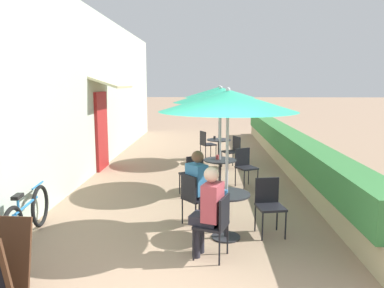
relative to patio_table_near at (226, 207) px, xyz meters
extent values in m
cube|color=#B2C1AD|center=(-3.33, 5.28, 1.61)|extent=(0.24, 14.53, 4.20)
cube|color=maroon|center=(-3.17, 4.56, 0.56)|extent=(0.08, 0.96, 2.10)
cube|color=beige|center=(-2.86, 4.56, 1.86)|extent=(0.78, 1.80, 0.30)
cube|color=tan|center=(1.97, 5.18, -0.26)|extent=(0.44, 13.53, 0.45)
cube|color=#387A3D|center=(1.97, 5.18, 0.24)|extent=(0.60, 12.85, 0.56)
cylinder|color=#28282D|center=(0.00, 0.00, -0.47)|extent=(0.44, 0.44, 0.02)
cylinder|color=#28282D|center=(0.00, 0.00, -0.14)|extent=(0.06, 0.06, 0.68)
cylinder|color=#28282D|center=(0.00, 0.00, 0.20)|extent=(0.71, 0.71, 0.02)
cylinder|color=#B7B7BC|center=(0.00, 0.00, 0.60)|extent=(0.04, 0.04, 2.18)
cone|color=#2DAD84|center=(0.00, 0.00, 1.59)|extent=(2.02, 2.02, 0.30)
sphere|color=#B7B7BC|center=(0.00, 0.00, 1.75)|extent=(0.07, 0.07, 0.07)
cube|color=black|center=(-0.45, 0.53, -0.04)|extent=(0.56, 0.56, 0.04)
cube|color=black|center=(-0.59, 0.41, 0.17)|extent=(0.27, 0.31, 0.42)
cylinder|color=black|center=(-0.19, 0.51, -0.26)|extent=(0.02, 0.02, 0.45)
cylinder|color=black|center=(-0.43, 0.78, -0.26)|extent=(0.02, 0.02, 0.45)
cylinder|color=black|center=(-0.47, 0.28, -0.26)|extent=(0.02, 0.02, 0.45)
cylinder|color=black|center=(-0.70, 0.55, -0.26)|extent=(0.02, 0.02, 0.45)
cylinder|color=#23232D|center=(-0.26, 0.59, -0.25)|extent=(0.11, 0.11, 0.47)
cylinder|color=#23232D|center=(-0.36, 0.71, -0.25)|extent=(0.11, 0.11, 0.47)
cube|color=#23232D|center=(-0.38, 0.59, 0.04)|extent=(0.47, 0.46, 0.12)
cube|color=teal|center=(-0.46, 0.52, 0.29)|extent=(0.39, 0.40, 0.50)
sphere|color=brown|center=(-0.45, 0.53, 0.66)|extent=(0.20, 0.20, 0.20)
cube|color=black|center=(-0.24, -0.65, -0.04)|extent=(0.51, 0.51, 0.04)
cube|color=black|center=(-0.06, -0.72, 0.17)|extent=(0.16, 0.37, 0.42)
cylinder|color=black|center=(-0.34, -0.42, -0.26)|extent=(0.02, 0.02, 0.45)
cylinder|color=black|center=(-0.47, -0.76, -0.26)|extent=(0.02, 0.02, 0.45)
cylinder|color=black|center=(0.00, -0.54, -0.26)|extent=(0.02, 0.02, 0.45)
cylinder|color=black|center=(-0.13, -0.88, -0.26)|extent=(0.02, 0.02, 0.45)
cylinder|color=#23232D|center=(-0.38, -0.52, -0.25)|extent=(0.11, 0.11, 0.47)
cylinder|color=#23232D|center=(-0.43, -0.67, -0.25)|extent=(0.11, 0.11, 0.47)
cube|color=#23232D|center=(-0.32, -0.62, 0.04)|extent=(0.44, 0.40, 0.12)
cube|color=#AD424C|center=(-0.22, -0.66, 0.29)|extent=(0.32, 0.39, 0.50)
sphere|color=beige|center=(-0.24, -0.65, 0.66)|extent=(0.20, 0.20, 0.20)
cube|color=black|center=(0.68, 0.12, -0.04)|extent=(0.46, 0.46, 0.04)
cube|color=black|center=(0.65, 0.30, 0.17)|extent=(0.38, 0.10, 0.42)
cylinder|color=black|center=(0.54, -0.09, -0.26)|extent=(0.02, 0.02, 0.45)
cylinder|color=black|center=(0.89, -0.02, -0.26)|extent=(0.02, 0.02, 0.45)
cylinder|color=black|center=(0.47, 0.27, -0.26)|extent=(0.02, 0.02, 0.45)
cylinder|color=black|center=(0.83, 0.33, -0.26)|extent=(0.02, 0.02, 0.45)
cylinder|color=teal|center=(-0.02, -0.13, 0.26)|extent=(0.07, 0.07, 0.09)
cylinder|color=#28282D|center=(-0.02, 2.50, -0.47)|extent=(0.44, 0.44, 0.02)
cylinder|color=#28282D|center=(-0.02, 2.50, -0.14)|extent=(0.06, 0.06, 0.68)
cylinder|color=#28282D|center=(-0.02, 2.50, 0.20)|extent=(0.71, 0.71, 0.02)
cylinder|color=#B7B7BC|center=(-0.02, 2.50, 0.60)|extent=(0.04, 0.04, 2.18)
cone|color=#2DAD84|center=(-0.02, 2.50, 1.59)|extent=(2.02, 2.02, 0.30)
sphere|color=#B7B7BC|center=(-0.02, 2.50, 1.75)|extent=(0.07, 0.07, 0.07)
cube|color=black|center=(-0.63, 2.17, -0.04)|extent=(0.54, 0.54, 0.04)
cube|color=black|center=(-0.54, 2.01, 0.17)|extent=(0.35, 0.21, 0.42)
cylinder|color=black|center=(-0.55, 2.42, -0.26)|extent=(0.02, 0.02, 0.45)
cylinder|color=black|center=(-0.87, 2.25, -0.26)|extent=(0.02, 0.02, 0.45)
cylinder|color=black|center=(-0.39, 2.10, -0.26)|extent=(0.02, 0.02, 0.45)
cylinder|color=black|center=(-0.70, 1.93, -0.26)|extent=(0.02, 0.02, 0.45)
cube|color=black|center=(0.60, 2.83, -0.04)|extent=(0.54, 0.54, 0.04)
cube|color=black|center=(0.51, 2.99, 0.17)|extent=(0.35, 0.21, 0.42)
cylinder|color=black|center=(0.52, 2.58, -0.26)|extent=(0.02, 0.02, 0.45)
cylinder|color=black|center=(0.84, 2.75, -0.26)|extent=(0.02, 0.02, 0.45)
cylinder|color=black|center=(0.35, 2.90, -0.26)|extent=(0.02, 0.02, 0.45)
cylinder|color=black|center=(0.67, 3.07, -0.26)|extent=(0.02, 0.02, 0.45)
cylinder|color=#B73D3D|center=(-0.07, 2.55, 0.26)|extent=(0.07, 0.07, 0.09)
cylinder|color=#28282D|center=(0.05, 5.42, -0.47)|extent=(0.44, 0.44, 0.02)
cylinder|color=#28282D|center=(0.05, 5.42, -0.14)|extent=(0.06, 0.06, 0.68)
cylinder|color=#28282D|center=(0.05, 5.42, 0.20)|extent=(0.71, 0.71, 0.02)
cylinder|color=#B7B7BC|center=(0.05, 5.42, 0.60)|extent=(0.04, 0.04, 2.18)
cone|color=#2DAD84|center=(0.05, 5.42, 1.59)|extent=(2.02, 2.02, 0.30)
sphere|color=#B7B7BC|center=(0.05, 5.42, 1.75)|extent=(0.07, 0.07, 0.07)
cube|color=black|center=(0.36, 4.80, -0.04)|extent=(0.54, 0.54, 0.04)
cube|color=black|center=(0.52, 4.88, 0.17)|extent=(0.20, 0.35, 0.42)
cylinder|color=black|center=(0.12, 4.88, -0.26)|extent=(0.02, 0.02, 0.45)
cylinder|color=black|center=(0.28, 4.56, -0.26)|extent=(0.02, 0.02, 0.45)
cylinder|color=black|center=(0.44, 5.04, -0.26)|extent=(0.02, 0.02, 0.45)
cylinder|color=black|center=(0.60, 4.72, -0.26)|extent=(0.02, 0.02, 0.45)
cube|color=black|center=(-0.26, 6.04, -0.04)|extent=(0.54, 0.54, 0.04)
cube|color=black|center=(-0.43, 5.96, 0.17)|extent=(0.20, 0.35, 0.42)
cylinder|color=black|center=(-0.02, 5.96, -0.26)|extent=(0.02, 0.02, 0.45)
cylinder|color=black|center=(-0.18, 6.28, -0.26)|extent=(0.02, 0.02, 0.45)
cylinder|color=black|center=(-0.34, 5.80, -0.26)|extent=(0.02, 0.02, 0.45)
cylinder|color=black|center=(-0.51, 6.12, -0.26)|extent=(0.02, 0.02, 0.45)
cylinder|color=#232328|center=(-0.08, 5.48, 0.26)|extent=(0.07, 0.07, 0.09)
torus|color=black|center=(-3.03, 0.35, -0.14)|extent=(0.12, 0.69, 0.69)
torus|color=black|center=(-2.94, -0.69, -0.14)|extent=(0.12, 0.69, 0.69)
cylinder|color=#236BA8|center=(-2.98, -0.17, 0.05)|extent=(0.11, 0.82, 0.04)
cylinder|color=#236BA8|center=(-2.97, -0.35, -0.13)|extent=(0.09, 0.60, 0.40)
cylinder|color=#236BA8|center=(-2.96, -0.46, 0.15)|extent=(0.04, 0.04, 0.24)
cube|color=black|center=(-2.96, -0.46, 0.27)|extent=(0.12, 0.23, 0.05)
cylinder|color=#236BA8|center=(-3.02, 0.31, 0.22)|extent=(0.07, 0.46, 0.03)
cube|color=#422819|center=(-2.55, -1.63, -0.05)|extent=(0.66, 0.26, 0.87)
cube|color=black|center=(-2.55, -1.61, -0.03)|extent=(0.54, 0.18, 0.66)
camera|label=1|loc=(-0.29, -5.42, 1.84)|focal=35.00mm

